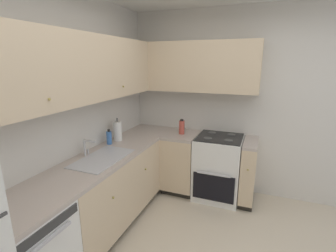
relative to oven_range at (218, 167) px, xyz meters
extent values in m
cube|color=silver|center=(-1.57, 1.40, 0.85)|extent=(3.79, 0.05, 2.61)
cube|color=silver|center=(0.31, -0.34, 0.85)|extent=(0.05, 3.53, 2.61)
cube|color=#333333|center=(-2.23, 0.77, 0.35)|extent=(0.55, 0.01, 0.07)
cube|color=silver|center=(-2.23, 0.76, 0.28)|extent=(0.36, 0.02, 0.02)
cube|color=beige|center=(-1.12, 1.08, 0.02)|extent=(1.60, 0.60, 0.76)
cube|color=black|center=(-1.12, 1.11, -0.41)|extent=(1.60, 0.54, 0.09)
sphere|color=tan|center=(-1.47, 0.76, 0.16)|extent=(0.02, 0.02, 0.02)
sphere|color=tan|center=(-0.77, 0.76, 0.16)|extent=(0.02, 0.02, 0.02)
cube|color=#B7A89E|center=(-1.12, 1.08, 0.42)|extent=(2.81, 0.60, 0.03)
cube|color=beige|center=(-0.02, 0.55, 0.02)|extent=(0.60, 0.46, 0.76)
cube|color=black|center=(0.01, 0.55, -0.41)|extent=(0.54, 0.46, 0.09)
cube|color=beige|center=(-0.02, -0.41, 0.02)|extent=(0.60, 0.18, 0.76)
cube|color=black|center=(0.01, -0.41, -0.41)|extent=(0.54, 0.18, 0.09)
sphere|color=tan|center=(-0.33, -0.41, 0.16)|extent=(0.02, 0.02, 0.02)
cube|color=#B7A89E|center=(-0.02, 0.55, 0.42)|extent=(0.60, 0.46, 0.03)
cube|color=#B7A89E|center=(-0.02, -0.41, 0.42)|extent=(0.60, 0.18, 0.03)
cube|color=white|center=(0.00, 0.00, -0.01)|extent=(0.64, 0.62, 0.88)
cube|color=black|center=(-0.33, 0.00, -0.17)|extent=(0.02, 0.55, 0.37)
cube|color=silver|center=(-0.35, 0.00, 0.04)|extent=(0.02, 0.43, 0.02)
cube|color=black|center=(0.00, 0.00, 0.44)|extent=(0.59, 0.60, 0.01)
cube|color=white|center=(0.31, 0.00, 0.51)|extent=(0.03, 0.60, 0.15)
cylinder|color=#4C4C4C|center=(-0.14, -0.14, 0.45)|extent=(0.11, 0.11, 0.01)
cylinder|color=#4C4C4C|center=(-0.14, 0.14, 0.45)|extent=(0.11, 0.11, 0.01)
cylinder|color=#4C4C4C|center=(0.14, -0.14, 0.45)|extent=(0.11, 0.11, 0.01)
cylinder|color=#4C4C4C|center=(0.14, 0.14, 0.45)|extent=(0.11, 0.11, 0.01)
cube|color=beige|center=(-1.28, 1.22, 1.38)|extent=(2.49, 0.32, 0.67)
sphere|color=tan|center=(-1.83, 1.05, 1.16)|extent=(0.02, 0.02, 0.02)
sphere|color=tan|center=(-0.74, 1.05, 1.16)|extent=(0.02, 0.02, 0.02)
cube|color=beige|center=(0.12, 0.46, 1.38)|extent=(0.32, 1.83, 0.67)
cube|color=#B7B7BC|center=(-1.22, 1.05, 0.44)|extent=(0.71, 0.40, 0.01)
cube|color=gray|center=(-1.22, 1.05, 0.39)|extent=(0.65, 0.36, 0.09)
cube|color=#99999E|center=(-1.22, 1.05, 0.40)|extent=(0.02, 0.35, 0.06)
cylinder|color=silver|center=(-1.22, 1.28, 0.53)|extent=(0.02, 0.02, 0.19)
cylinder|color=silver|center=(-1.22, 1.20, 0.61)|extent=(0.02, 0.15, 0.02)
cylinder|color=silver|center=(-1.17, 1.28, 0.46)|extent=(0.02, 0.02, 0.06)
cylinder|color=#3F72BF|center=(-0.79, 1.26, 0.52)|extent=(0.07, 0.07, 0.16)
cylinder|color=#262626|center=(-0.79, 1.26, 0.61)|extent=(0.03, 0.03, 0.03)
cylinder|color=white|center=(-0.62, 1.24, 0.56)|extent=(0.11, 0.11, 0.25)
cylinder|color=#3F3F3F|center=(-0.62, 1.24, 0.58)|extent=(0.02, 0.02, 0.31)
cylinder|color=#BF4C3F|center=(-0.02, 0.55, 0.53)|extent=(0.08, 0.08, 0.19)
cylinder|color=black|center=(-0.02, 0.55, 0.64)|extent=(0.04, 0.04, 0.02)
camera|label=1|loc=(-3.26, -0.51, 1.44)|focal=26.24mm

